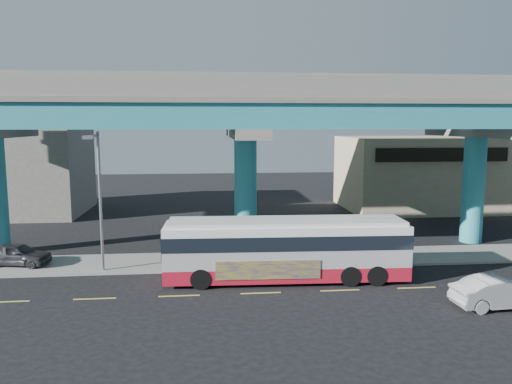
{
  "coord_description": "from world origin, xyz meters",
  "views": [
    {
      "loc": [
        -2.63,
        -23.86,
        8.31
      ],
      "look_at": [
        0.19,
        4.0,
        4.46
      ],
      "focal_mm": 35.0,
      "sensor_mm": 36.0,
      "label": 1
    }
  ],
  "objects": [
    {
      "name": "lane_markings",
      "position": [
        -0.0,
        -0.3,
        0.01
      ],
      "size": [
        58.0,
        0.12,
        0.01
      ],
      "color": "#D8C64C",
      "rests_on": "ground"
    },
    {
      "name": "parked_car",
      "position": [
        -13.6,
        5.52,
        0.81
      ],
      "size": [
        3.12,
        4.48,
        1.31
      ],
      "primitive_type": "imported",
      "rotation": [
        0.0,
        0.0,
        1.36
      ],
      "color": "#313237",
      "rests_on": "sidewalk"
    },
    {
      "name": "sidewalk",
      "position": [
        0.0,
        5.5,
        0.07
      ],
      "size": [
        70.0,
        4.0,
        0.15
      ],
      "primitive_type": "cube",
      "color": "gray",
      "rests_on": "ground"
    },
    {
      "name": "sedan",
      "position": [
        10.58,
        -3.31,
        0.71
      ],
      "size": [
        1.96,
        4.46,
        1.42
      ],
      "primitive_type": "imported",
      "rotation": [
        0.0,
        0.0,
        1.62
      ],
      "color": "#A9A9AE",
      "rests_on": "ground"
    },
    {
      "name": "transit_bus",
      "position": [
        1.57,
        1.65,
        1.81
      ],
      "size": [
        12.94,
        3.25,
        3.3
      ],
      "rotation": [
        0.0,
        0.0,
        -0.04
      ],
      "color": "#A41326",
      "rests_on": "ground"
    },
    {
      "name": "ground",
      "position": [
        0.0,
        0.0,
        0.0
      ],
      "size": [
        120.0,
        120.0,
        0.0
      ],
      "primitive_type": "plane",
      "color": "black",
      "rests_on": "ground"
    },
    {
      "name": "stop_sign",
      "position": [
        1.86,
        4.18,
        1.76
      ],
      "size": [
        0.5,
        0.51,
        2.27
      ],
      "rotation": [
        0.0,
        0.0,
        0.4
      ],
      "color": "gray",
      "rests_on": "sidewalk"
    },
    {
      "name": "building_concrete",
      "position": [
        -20.0,
        24.0,
        4.5
      ],
      "size": [
        12.0,
        10.0,
        9.0
      ],
      "primitive_type": "cube",
      "color": "gray",
      "rests_on": "ground"
    },
    {
      "name": "street_lamp",
      "position": [
        -8.43,
        3.44,
        5.18
      ],
      "size": [
        0.5,
        2.52,
        7.74
      ],
      "color": "gray",
      "rests_on": "sidewalk"
    },
    {
      "name": "building_beige",
      "position": [
        18.0,
        22.98,
        3.51
      ],
      "size": [
        14.0,
        10.23,
        7.0
      ],
      "color": "#BFAD88",
      "rests_on": "ground"
    },
    {
      "name": "viaduct",
      "position": [
        -0.0,
        9.11,
        9.14
      ],
      "size": [
        52.0,
        12.4,
        11.7
      ],
      "color": "teal",
      "rests_on": "ground"
    }
  ]
}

